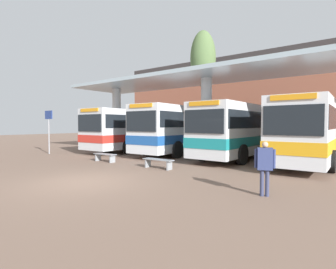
% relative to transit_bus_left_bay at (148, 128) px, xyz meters
% --- Properties ---
extents(ground_plane, '(100.00, 100.00, 0.00)m').
position_rel_transit_bus_left_bay_xyz_m(ground_plane, '(6.74, -11.30, -1.82)').
color(ground_plane, '#755B4C').
extents(townhouse_backdrop, '(40.00, 0.58, 10.30)m').
position_rel_transit_bus_left_bay_xyz_m(townhouse_backdrop, '(6.74, 12.47, 4.17)').
color(townhouse_backdrop, brown).
rests_on(townhouse_backdrop, ground_plane).
extents(station_canopy, '(22.13, 5.44, 5.38)m').
position_rel_transit_bus_left_bay_xyz_m(station_canopy, '(6.74, -1.91, 2.87)').
color(station_canopy, silver).
rests_on(station_canopy, ground_plane).
extents(transit_bus_left_bay, '(3.03, 12.38, 3.25)m').
position_rel_transit_bus_left_bay_xyz_m(transit_bus_left_bay, '(0.00, 0.00, 0.00)').
color(transit_bus_left_bay, silver).
rests_on(transit_bus_left_bay, ground_plane).
extents(transit_bus_center_bay, '(2.95, 10.78, 3.38)m').
position_rel_transit_bus_left_bay_xyz_m(transit_bus_center_bay, '(4.33, -0.49, 0.07)').
color(transit_bus_center_bay, silver).
rests_on(transit_bus_center_bay, ground_plane).
extents(transit_bus_right_bay, '(2.92, 10.23, 3.32)m').
position_rel_transit_bus_left_bay_xyz_m(transit_bus_right_bay, '(8.80, -0.69, 0.03)').
color(transit_bus_right_bay, silver).
rests_on(transit_bus_right_bay, ground_plane).
extents(transit_bus_far_right_bay, '(2.72, 11.96, 3.35)m').
position_rel_transit_bus_left_bay_xyz_m(transit_bus_far_right_bay, '(12.71, -0.07, 0.04)').
color(transit_bus_far_right_bay, silver).
rests_on(transit_bus_far_right_bay, ground_plane).
extents(waiting_bench_near_pillar, '(1.66, 0.44, 0.46)m').
position_rel_transit_bus_left_bay_xyz_m(waiting_bench_near_pillar, '(7.10, -7.41, -1.48)').
color(waiting_bench_near_pillar, gray).
rests_on(waiting_bench_near_pillar, ground_plane).
extents(waiting_bench_far_platform, '(1.55, 0.44, 0.46)m').
position_rel_transit_bus_left_bay_xyz_m(waiting_bench_far_platform, '(3.20, -7.41, -1.48)').
color(waiting_bench_far_platform, gray).
rests_on(waiting_bench_far_platform, ground_plane).
extents(info_sign_platform, '(0.90, 0.09, 3.12)m').
position_rel_transit_bus_left_bay_xyz_m(info_sign_platform, '(-3.19, -7.17, 0.40)').
color(info_sign_platform, gray).
rests_on(info_sign_platform, ground_plane).
extents(pedestrian_waiting, '(0.58, 0.38, 1.62)m').
position_rel_transit_bus_left_bay_xyz_m(pedestrian_waiting, '(12.67, -9.34, -0.83)').
color(pedestrian_waiting, '#333856').
rests_on(pedestrian_waiting, ground_plane).
extents(poplar_tree_behind_left, '(2.45, 2.45, 11.20)m').
position_rel_transit_bus_left_bay_xyz_m(poplar_tree_behind_left, '(2.45, 5.34, 6.58)').
color(poplar_tree_behind_left, brown).
rests_on(poplar_tree_behind_left, ground_plane).
extents(parked_car_street, '(4.40, 1.98, 2.31)m').
position_rel_transit_bus_left_bay_xyz_m(parked_car_street, '(6.86, 9.54, -0.72)').
color(parked_car_street, silver).
rests_on(parked_car_street, ground_plane).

